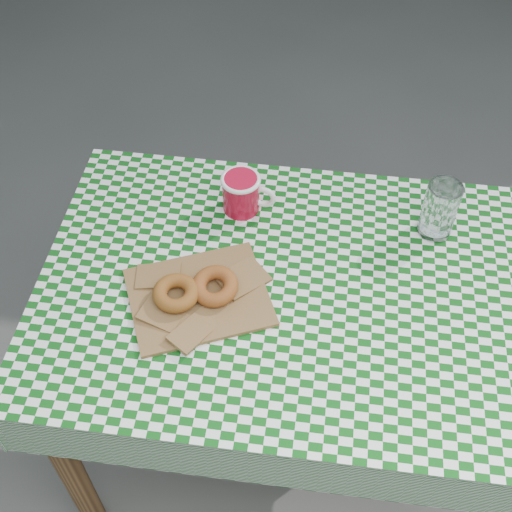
{
  "coord_description": "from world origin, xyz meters",
  "views": [
    {
      "loc": [
        -0.04,
        -0.89,
        1.92
      ],
      "look_at": [
        -0.2,
        0.04,
        0.79
      ],
      "focal_mm": 47.81,
      "sensor_mm": 36.0,
      "label": 1
    }
  ],
  "objects_px": {
    "table": "(290,378)",
    "paper_bag": "(199,296)",
    "coffee_mug": "(241,193)",
    "drinking_glass": "(440,209)"
  },
  "relations": [
    {
      "from": "table",
      "to": "coffee_mug",
      "type": "bearing_deg",
      "value": 124.84
    },
    {
      "from": "paper_bag",
      "to": "coffee_mug",
      "type": "bearing_deg",
      "value": 81.61
    },
    {
      "from": "drinking_glass",
      "to": "coffee_mug",
      "type": "bearing_deg",
      "value": -179.62
    },
    {
      "from": "table",
      "to": "paper_bag",
      "type": "distance_m",
      "value": 0.44
    },
    {
      "from": "table",
      "to": "coffee_mug",
      "type": "height_order",
      "value": "coffee_mug"
    },
    {
      "from": "coffee_mug",
      "to": "drinking_glass",
      "type": "distance_m",
      "value": 0.45
    },
    {
      "from": "drinking_glass",
      "to": "paper_bag",
      "type": "bearing_deg",
      "value": -150.33
    },
    {
      "from": "coffee_mug",
      "to": "paper_bag",
      "type": "bearing_deg",
      "value": -94.97
    },
    {
      "from": "table",
      "to": "paper_bag",
      "type": "relative_size",
      "value": 3.84
    },
    {
      "from": "table",
      "to": "drinking_glass",
      "type": "distance_m",
      "value": 0.58
    }
  ]
}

